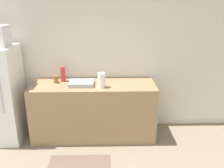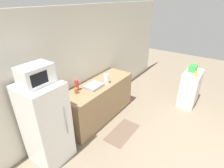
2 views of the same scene
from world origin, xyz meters
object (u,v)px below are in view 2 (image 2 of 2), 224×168
microwave (36,75)px  paper_towel_roll (106,79)px  bottle_short (76,91)px  bottle_tall (77,85)px  refrigerator (46,124)px  basket (193,68)px  jar (196,74)px

microwave → paper_towel_roll: bearing=-3.5°
bottle_short → paper_towel_roll: size_ratio=0.52×
bottle_tall → bottle_short: size_ratio=2.07×
refrigerator → paper_towel_roll: refrigerator is taller
bottle_tall → bottle_short: bearing=-144.0°
refrigerator → bottle_tall: bearing=12.2°
bottle_tall → paper_towel_roll: bearing=-26.0°
bottle_tall → basket: (2.48, -1.80, -0.01)m
bottle_short → basket: (2.59, -1.72, 0.06)m
microwave → basket: bearing=-24.6°
bottle_tall → microwave: bearing=-167.7°
jar → microwave: bearing=151.1°
microwave → jar: bearing=-28.9°
refrigerator → jar: refrigerator is taller
refrigerator → microwave: 0.93m
basket → paper_towel_roll: size_ratio=1.28×
refrigerator → jar: 3.60m
jar → paper_towel_roll: size_ratio=0.56×
bottle_short → paper_towel_roll: 0.78m
paper_towel_roll → jar: bearing=-47.1°
refrigerator → microwave: (-0.00, -0.00, 0.93)m
jar → paper_towel_roll: (-1.52, 1.64, 0.02)m
basket → jar: bearing=-154.3°
basket → jar: size_ratio=2.27×
bottle_short → refrigerator: bearing=-171.2°
microwave → bottle_tall: bearing=12.3°
refrigerator → bottle_tall: 1.04m
basket → paper_towel_roll: bearing=141.1°
refrigerator → microwave: size_ratio=3.20×
microwave → paper_towel_roll: (1.62, -0.10, -0.66)m
microwave → bottle_tall: microwave is taller
bottle_tall → jar: bottle_tall is taller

